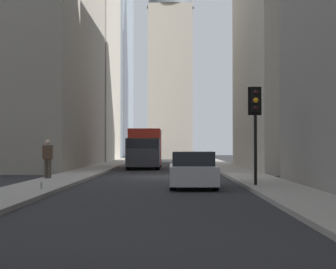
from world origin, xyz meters
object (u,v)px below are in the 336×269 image
Objects in this scene: discarded_bottle at (41,186)px; sedan_silver at (193,171)px; delivery_truck at (145,148)px; pedestrian at (48,157)px; traffic_light_foreground at (255,112)px.

sedan_silver is at bearing -66.14° from discarded_bottle.
delivery_truck is 1.50× the size of sedan_silver.
discarded_bottle is at bearing 172.96° from delivery_truck.
delivery_truck reaches higher than sedan_silver.
pedestrian is at bearing 58.71° from sedan_silver.
traffic_light_foreground reaches higher than delivery_truck.
delivery_truck is at bearing 8.72° from sedan_silver.
sedan_silver is at bearing -171.28° from delivery_truck.
sedan_silver is at bearing -121.29° from pedestrian.
sedan_silver is 3.31m from traffic_light_foreground.
discarded_bottle is (-2.37, 5.35, -0.42)m from sedan_silver.
discarded_bottle is (-6.36, -1.22, -0.87)m from pedestrian.
traffic_light_foreground is at bearing -164.36° from delivery_truck.
traffic_light_foreground reaches higher than discarded_bottle.
discarded_bottle is (-2.06, 7.75, -2.67)m from traffic_light_foreground.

